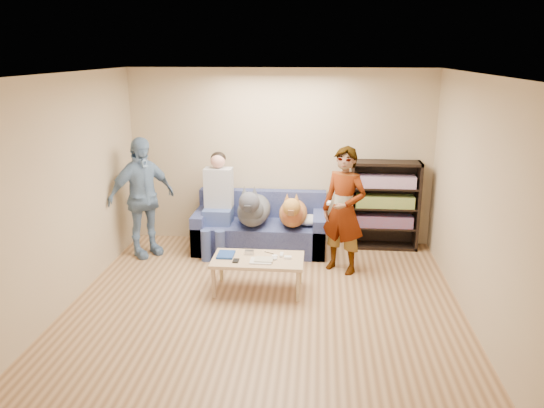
# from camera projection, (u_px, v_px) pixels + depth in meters

# --- Properties ---
(ground) EXTENTS (5.00, 5.00, 0.00)m
(ground) POSITION_uv_depth(u_px,v_px,m) (262.00, 316.00, 5.86)
(ground) COLOR brown
(ground) RESTS_ON ground
(ceiling) EXTENTS (5.00, 5.00, 0.00)m
(ceiling) POSITION_uv_depth(u_px,v_px,m) (261.00, 75.00, 5.14)
(ceiling) COLOR white
(ceiling) RESTS_ON ground
(wall_back) EXTENTS (4.50, 0.00, 4.50)m
(wall_back) POSITION_uv_depth(u_px,v_px,m) (280.00, 157.00, 7.89)
(wall_back) COLOR tan
(wall_back) RESTS_ON ground
(wall_front) EXTENTS (4.50, 0.00, 4.50)m
(wall_front) POSITION_uv_depth(u_px,v_px,m) (215.00, 321.00, 3.11)
(wall_front) COLOR tan
(wall_front) RESTS_ON ground
(wall_left) EXTENTS (0.00, 5.00, 5.00)m
(wall_left) POSITION_uv_depth(u_px,v_px,m) (54.00, 198.00, 5.70)
(wall_left) COLOR tan
(wall_left) RESTS_ON ground
(wall_right) EXTENTS (0.00, 5.00, 5.00)m
(wall_right) POSITION_uv_depth(u_px,v_px,m) (485.00, 209.00, 5.30)
(wall_right) COLOR tan
(wall_right) RESTS_ON ground
(blanket) EXTENTS (0.40, 0.34, 0.14)m
(blanket) POSITION_uv_depth(u_px,v_px,m) (309.00, 220.00, 7.58)
(blanket) COLOR #ADACB1
(blanket) RESTS_ON sofa
(person_standing_right) EXTENTS (0.73, 0.66, 1.67)m
(person_standing_right) POSITION_uv_depth(u_px,v_px,m) (344.00, 211.00, 6.87)
(person_standing_right) COLOR gray
(person_standing_right) RESTS_ON ground
(person_standing_left) EXTENTS (0.99, 1.01, 1.70)m
(person_standing_left) POSITION_uv_depth(u_px,v_px,m) (142.00, 198.00, 7.41)
(person_standing_left) COLOR #799BC2
(person_standing_left) RESTS_ON ground
(held_controller) EXTENTS (0.06, 0.12, 0.03)m
(held_controller) POSITION_uv_depth(u_px,v_px,m) (329.00, 203.00, 6.65)
(held_controller) COLOR white
(held_controller) RESTS_ON person_standing_right
(notebook_blue) EXTENTS (0.20, 0.26, 0.03)m
(notebook_blue) POSITION_uv_depth(u_px,v_px,m) (226.00, 255.00, 6.47)
(notebook_blue) COLOR navy
(notebook_blue) RESTS_ON coffee_table
(papers) EXTENTS (0.26, 0.20, 0.02)m
(papers) POSITION_uv_depth(u_px,v_px,m) (261.00, 261.00, 6.29)
(papers) COLOR silver
(papers) RESTS_ON coffee_table
(magazine) EXTENTS (0.22, 0.17, 0.01)m
(magazine) POSITION_uv_depth(u_px,v_px,m) (264.00, 259.00, 6.30)
(magazine) COLOR #BCB296
(magazine) RESTS_ON coffee_table
(camera_silver) EXTENTS (0.11, 0.06, 0.05)m
(camera_silver) POSITION_uv_depth(u_px,v_px,m) (249.00, 252.00, 6.51)
(camera_silver) COLOR #ABAAAF
(camera_silver) RESTS_ON coffee_table
(controller_a) EXTENTS (0.04, 0.13, 0.03)m
(controller_a) POSITION_uv_depth(u_px,v_px,m) (282.00, 255.00, 6.46)
(controller_a) COLOR silver
(controller_a) RESTS_ON coffee_table
(controller_b) EXTENTS (0.09, 0.06, 0.03)m
(controller_b) POSITION_uv_depth(u_px,v_px,m) (288.00, 257.00, 6.37)
(controller_b) COLOR white
(controller_b) RESTS_ON coffee_table
(headphone_cup_a) EXTENTS (0.07, 0.07, 0.02)m
(headphone_cup_a) POSITION_uv_depth(u_px,v_px,m) (274.00, 259.00, 6.35)
(headphone_cup_a) COLOR silver
(headphone_cup_a) RESTS_ON coffee_table
(headphone_cup_b) EXTENTS (0.07, 0.07, 0.02)m
(headphone_cup_b) POSITION_uv_depth(u_px,v_px,m) (275.00, 256.00, 6.43)
(headphone_cup_b) COLOR white
(headphone_cup_b) RESTS_ON coffee_table
(pen_orange) EXTENTS (0.13, 0.06, 0.01)m
(pen_orange) POSITION_uv_depth(u_px,v_px,m) (255.00, 263.00, 6.24)
(pen_orange) COLOR orange
(pen_orange) RESTS_ON coffee_table
(pen_black) EXTENTS (0.13, 0.08, 0.01)m
(pen_black) POSITION_uv_depth(u_px,v_px,m) (269.00, 253.00, 6.55)
(pen_black) COLOR black
(pen_black) RESTS_ON coffee_table
(wallet) EXTENTS (0.07, 0.12, 0.02)m
(wallet) POSITION_uv_depth(u_px,v_px,m) (236.00, 261.00, 6.29)
(wallet) COLOR black
(wallet) RESTS_ON coffee_table
(sofa) EXTENTS (1.90, 0.85, 0.82)m
(sofa) POSITION_uv_depth(u_px,v_px,m) (261.00, 230.00, 7.81)
(sofa) COLOR #515B93
(sofa) RESTS_ON ground
(person_seated) EXTENTS (0.40, 0.73, 1.47)m
(person_seated) POSITION_uv_depth(u_px,v_px,m) (218.00, 199.00, 7.61)
(person_seated) COLOR #454F98
(person_seated) RESTS_ON sofa
(dog_gray) EXTENTS (0.47, 1.28, 0.68)m
(dog_gray) POSITION_uv_depth(u_px,v_px,m) (253.00, 209.00, 7.51)
(dog_gray) COLOR #53585F
(dog_gray) RESTS_ON sofa
(dog_tan) EXTENTS (0.40, 1.16, 0.58)m
(dog_tan) POSITION_uv_depth(u_px,v_px,m) (293.00, 212.00, 7.48)
(dog_tan) COLOR #BB6039
(dog_tan) RESTS_ON sofa
(coffee_table) EXTENTS (1.10, 0.60, 0.42)m
(coffee_table) POSITION_uv_depth(u_px,v_px,m) (258.00, 262.00, 6.40)
(coffee_table) COLOR #D9B185
(coffee_table) RESTS_ON ground
(bookshelf) EXTENTS (1.00, 0.34, 1.30)m
(bookshelf) POSITION_uv_depth(u_px,v_px,m) (384.00, 203.00, 7.77)
(bookshelf) COLOR black
(bookshelf) RESTS_ON ground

